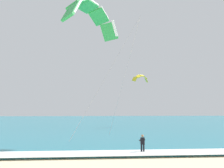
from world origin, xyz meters
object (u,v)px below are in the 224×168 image
surfboard (143,154)px  kite_distant (141,78)px  kitesurfer (143,143)px  kite_primary (91,14)px

surfboard → kite_distant: 35.10m
surfboard → kite_distant: (6.60, 32.82, 10.54)m
surfboard → kitesurfer: bearing=90.0°
surfboard → kite_primary: size_ratio=0.10×
surfboard → kitesurfer: kitesurfer is taller
kite_primary → kitesurfer: bearing=-32.3°
kite_primary → kite_distant: (11.16, 29.92, -2.83)m
kitesurfer → surfboard: bearing=-90.0°
kite_primary → kite_distant: bearing=69.5°
kitesurfer → kite_primary: (-4.56, 2.89, 12.45)m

